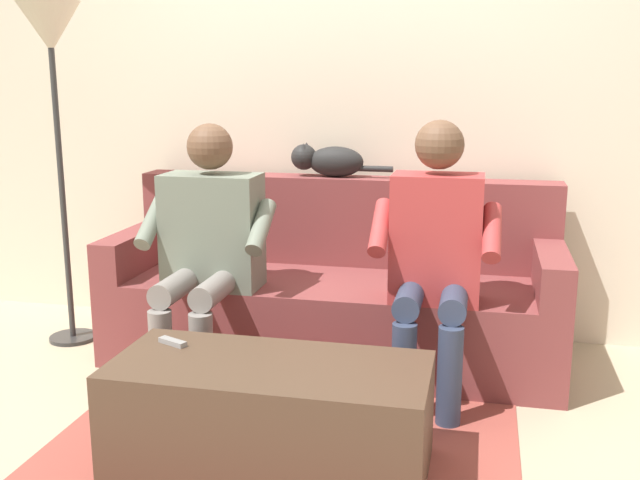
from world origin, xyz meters
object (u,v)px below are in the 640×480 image
couch (335,294)px  floor_lamp (51,52)px  cat_on_backrest (328,160)px  coffee_table (270,416)px  person_right_seated (208,240)px  person_left_seated (435,248)px  remote_gray (173,342)px

couch → floor_lamp: (1.39, 0.12, 1.17)m
couch → cat_on_backrest: 0.69m
floor_lamp → couch: bearing=-175.0°
coffee_table → person_right_seated: (0.50, -0.75, 0.45)m
person_left_seated → person_right_seated: size_ratio=1.02×
cat_on_backrest → floor_lamp: size_ratio=0.31×
person_left_seated → floor_lamp: bearing=-8.3°
coffee_table → person_left_seated: size_ratio=0.93×
coffee_table → person_left_seated: 1.01m
cat_on_backrest → couch: bearing=110.7°
couch → person_right_seated: 0.73m
couch → coffee_table: 1.15m
person_right_seated → floor_lamp: size_ratio=0.67×
person_left_seated → remote_gray: person_left_seated is taller
person_left_seated → remote_gray: size_ratio=9.83×
remote_gray → floor_lamp: 1.72m
person_left_seated → remote_gray: 1.14m
person_right_seated → floor_lamp: (0.88, -0.28, 0.83)m
person_left_seated → floor_lamp: size_ratio=0.69×
couch → remote_gray: bearing=69.0°
couch → remote_gray: couch is taller
couch → person_right_seated: size_ratio=1.87×
remote_gray → couch: bearing=93.0°
cat_on_backrest → floor_lamp: 1.45m
person_right_seated → couch: bearing=-141.8°
coffee_table → person_right_seated: size_ratio=0.95×
coffee_table → floor_lamp: (1.39, -1.02, 1.27)m
coffee_table → person_right_seated: person_right_seated is taller
couch → remote_gray: (0.40, 1.04, 0.10)m
coffee_table → cat_on_backrest: cat_on_backrest is taller
person_left_seated → floor_lamp: 2.08m
coffee_table → person_left_seated: (-0.50, -0.75, 0.46)m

